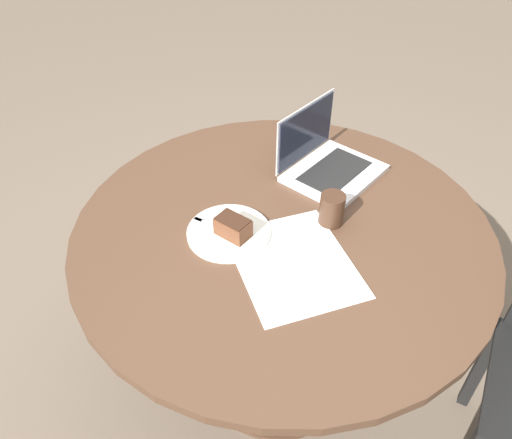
% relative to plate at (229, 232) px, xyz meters
% --- Properties ---
extents(ground_plane, '(12.00, 12.00, 0.00)m').
position_rel_plate_xyz_m(ground_plane, '(-0.02, 0.16, -0.75)').
color(ground_plane, '#6B5B4C').
extents(dining_table, '(1.22, 1.22, 0.75)m').
position_rel_plate_xyz_m(dining_table, '(-0.02, 0.16, -0.16)').
color(dining_table, '#4C3323').
rests_on(dining_table, ground_plane).
extents(paper_document, '(0.42, 0.37, 0.00)m').
position_rel_plate_xyz_m(paper_document, '(0.13, 0.17, -0.00)').
color(paper_document, white).
rests_on(paper_document, dining_table).
extents(plate, '(0.24, 0.24, 0.01)m').
position_rel_plate_xyz_m(plate, '(0.00, 0.00, 0.00)').
color(plate, silver).
rests_on(plate, dining_table).
extents(cake_slice, '(0.11, 0.11, 0.06)m').
position_rel_plate_xyz_m(cake_slice, '(0.02, 0.01, 0.03)').
color(cake_slice, brown).
rests_on(cake_slice, plate).
extents(fork, '(0.12, 0.15, 0.00)m').
position_rel_plate_xyz_m(fork, '(-0.02, -0.04, 0.01)').
color(fork, silver).
rests_on(fork, plate).
extents(coffee_glass, '(0.07, 0.07, 0.10)m').
position_rel_plate_xyz_m(coffee_glass, '(-0.03, 0.30, 0.04)').
color(coffee_glass, '#3D2619').
rests_on(coffee_glass, dining_table).
extents(laptop, '(0.38, 0.38, 0.21)m').
position_rel_plate_xyz_m(laptop, '(-0.27, 0.34, 0.03)').
color(laptop, silver).
rests_on(laptop, dining_table).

